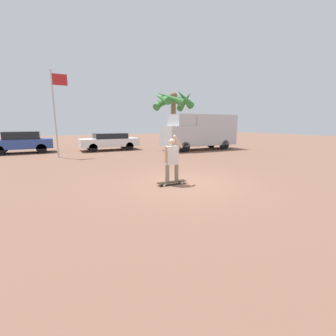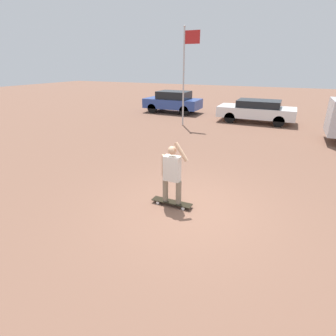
% 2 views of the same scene
% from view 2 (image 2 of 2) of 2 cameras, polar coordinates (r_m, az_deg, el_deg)
% --- Properties ---
extents(ground_plane, '(80.00, 80.00, 0.00)m').
position_cam_2_polar(ground_plane, '(6.65, 4.42, -9.01)').
color(ground_plane, brown).
extents(skateboard, '(1.07, 0.25, 0.10)m').
position_cam_2_polar(skateboard, '(6.78, 0.84, -7.48)').
color(skateboard, black).
rests_on(skateboard, ground_plane).
extents(person_skateboarder, '(0.69, 0.22, 1.61)m').
position_cam_2_polar(person_skateboarder, '(6.41, 0.87, -0.82)').
color(person_skateboarder, gray).
rests_on(person_skateboarder, skateboard).
extents(parked_car_white, '(4.52, 1.92, 1.35)m').
position_cam_2_polar(parked_car_white, '(17.30, 18.72, 11.81)').
color(parked_car_white, black).
rests_on(parked_car_white, ground_plane).
extents(parked_car_blue, '(4.07, 1.89, 1.55)m').
position_cam_2_polar(parked_car_blue, '(19.83, 1.07, 14.30)').
color(parked_car_blue, black).
rests_on(parked_car_blue, ground_plane).
extents(flagpole, '(0.92, 0.12, 5.27)m').
position_cam_2_polar(flagpole, '(15.42, 3.78, 20.55)').
color(flagpole, '#B7B7BC').
rests_on(flagpole, ground_plane).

